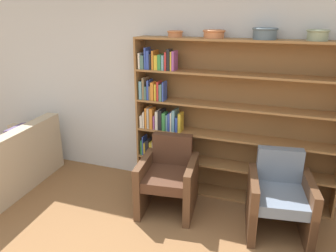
% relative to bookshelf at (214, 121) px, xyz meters
% --- Properties ---
extents(wall_back, '(12.00, 0.06, 2.75)m').
position_rel_bookshelf_xyz_m(wall_back, '(-0.26, 0.17, 0.40)').
color(wall_back, silver).
rests_on(wall_back, ground).
extents(bookshelf, '(2.45, 0.30, 1.97)m').
position_rel_bookshelf_xyz_m(bookshelf, '(0.00, 0.00, 0.00)').
color(bookshelf, olive).
rests_on(bookshelf, ground).
extents(bowl_brass, '(0.19, 0.19, 0.07)m').
position_rel_bookshelf_xyz_m(bowl_brass, '(-0.50, -0.02, 1.04)').
color(bowl_brass, '#C67547').
rests_on(bowl_brass, bookshelf).
extents(bowl_cream, '(0.26, 0.26, 0.09)m').
position_rel_bookshelf_xyz_m(bowl_cream, '(-0.04, -0.02, 1.05)').
color(bowl_cream, '#C67547').
rests_on(bowl_cream, bookshelf).
extents(bowl_stoneware, '(0.27, 0.27, 0.12)m').
position_rel_bookshelf_xyz_m(bowl_stoneware, '(0.51, -0.02, 1.06)').
color(bowl_stoneware, slate).
rests_on(bowl_stoneware, bookshelf).
extents(bowl_copper, '(0.23, 0.23, 0.11)m').
position_rel_bookshelf_xyz_m(bowl_copper, '(1.03, -0.02, 1.06)').
color(bowl_copper, gray).
rests_on(bowl_copper, bookshelf).
extents(couch, '(0.99, 1.80, 0.83)m').
position_rel_bookshelf_xyz_m(couch, '(-2.60, -0.92, -0.67)').
color(couch, tan).
rests_on(couch, ground).
extents(armchair_leather, '(0.73, 0.76, 0.85)m').
position_rel_bookshelf_xyz_m(armchair_leather, '(-0.39, -0.55, -0.58)').
color(armchair_leather, brown).
rests_on(armchair_leather, ground).
extents(armchair_cushioned, '(0.74, 0.77, 0.85)m').
position_rel_bookshelf_xyz_m(armchair_cushioned, '(0.86, -0.55, -0.58)').
color(armchair_cushioned, brown).
rests_on(armchair_cushioned, ground).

